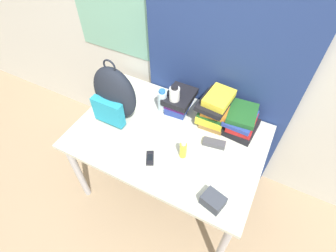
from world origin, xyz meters
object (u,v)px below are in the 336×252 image
at_px(book_stack_center, 216,108).
at_px(water_bottle, 162,101).
at_px(book_stack_left, 180,100).
at_px(sunglasses_case, 214,143).
at_px(book_stack_right, 241,122).
at_px(camera_pouch, 213,201).
at_px(sports_bottle, 174,100).
at_px(backpack, 114,95).
at_px(sunscreen_bottle, 183,150).
at_px(cell_phone, 150,158).

distance_m(book_stack_center, water_bottle, 0.39).
bearing_deg(water_bottle, book_stack_center, 11.21).
bearing_deg(book_stack_left, book_stack_center, -0.97).
relative_size(book_stack_left, sunglasses_case, 1.67).
relative_size(book_stack_right, camera_pouch, 1.84).
relative_size(book_stack_right, sports_bottle, 1.04).
relative_size(book_stack_left, water_bottle, 1.39).
relative_size(backpack, book_stack_left, 1.86).
bearing_deg(sports_bottle, sunscreen_bottle, -55.35).
xyz_separation_m(backpack, book_stack_center, (0.64, 0.29, -0.08)).
xyz_separation_m(sports_bottle, cell_phone, (0.05, -0.45, -0.11)).
relative_size(book_stack_center, book_stack_right, 1.06).
bearing_deg(camera_pouch, sunscreen_bottle, 142.68).
distance_m(water_bottle, cell_phone, 0.47).
height_order(book_stack_center, book_stack_right, book_stack_center).
bearing_deg(sunscreen_bottle, book_stack_left, 118.47).
bearing_deg(sports_bottle, backpack, -147.01).
relative_size(water_bottle, sunscreen_bottle, 1.33).
relative_size(book_stack_left, book_stack_center, 0.93).
relative_size(book_stack_center, sunglasses_case, 1.79).
bearing_deg(book_stack_center, backpack, -155.71).
distance_m(backpack, sports_bottle, 0.42).
bearing_deg(book_stack_right, sports_bottle, -172.80).
xyz_separation_m(book_stack_left, cell_phone, (0.04, -0.52, -0.06)).
bearing_deg(cell_phone, book_stack_center, 64.64).
height_order(water_bottle, sunglasses_case, water_bottle).
distance_m(book_stack_center, sunscreen_bottle, 0.40).
distance_m(water_bottle, sports_bottle, 0.10).
xyz_separation_m(backpack, camera_pouch, (0.87, -0.33, -0.17)).
bearing_deg(sports_bottle, cell_phone, -83.55).
xyz_separation_m(water_bottle, sunglasses_case, (0.47, -0.14, -0.07)).
bearing_deg(book_stack_right, backpack, -160.98).
bearing_deg(book_stack_right, book_stack_center, 179.31).
height_order(cell_phone, camera_pouch, camera_pouch).
bearing_deg(book_stack_center, sunglasses_case, -69.20).
relative_size(sports_bottle, sunglasses_case, 1.61).
bearing_deg(book_stack_center, sunscreen_bottle, -99.56).
height_order(book_stack_center, sports_bottle, sports_bottle).
distance_m(sunscreen_bottle, cell_phone, 0.22).
xyz_separation_m(backpack, book_stack_left, (0.36, 0.29, -0.14)).
distance_m(book_stack_left, book_stack_center, 0.29).
xyz_separation_m(cell_phone, camera_pouch, (0.47, -0.10, 0.03)).
height_order(book_stack_right, cell_phone, book_stack_right).
height_order(book_stack_right, camera_pouch, book_stack_right).
relative_size(backpack, sports_bottle, 1.92).
xyz_separation_m(book_stack_right, sunglasses_case, (-0.11, -0.21, -0.06)).
relative_size(book_stack_left, cell_phone, 2.26).
bearing_deg(book_stack_left, sports_bottle, -99.89).
distance_m(water_bottle, camera_pouch, 0.82).
xyz_separation_m(book_stack_left, sports_bottle, (-0.01, -0.07, 0.05)).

